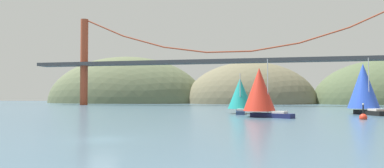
{
  "coord_description": "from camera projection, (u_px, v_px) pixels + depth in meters",
  "views": [
    {
      "loc": [
        13.0,
        -26.41,
        3.56
      ],
      "look_at": [
        0.0,
        34.4,
        5.58
      ],
      "focal_mm": 33.06,
      "sensor_mm": 36.0,
      "label": 1
    }
  ],
  "objects": [
    {
      "name": "ground_plane",
      "position": [
        103.0,
        140.0,
        28.41
      ],
      "size": [
        360.0,
        360.0,
        0.0
      ],
      "primitive_type": "plane",
      "color": "#426075"
    },
    {
      "name": "headland_left",
      "position": [
        125.0,
        103.0,
        171.85
      ],
      "size": [
        79.37,
        44.0,
        44.81
      ],
      "primitive_type": "ellipsoid",
      "color": "#5B6647",
      "rests_on": "ground_plane"
    },
    {
      "name": "suspension_bridge",
      "position": [
        229.0,
        60.0,
        121.77
      ],
      "size": [
        145.22,
        6.0,
        32.6
      ],
      "color": "#A34228",
      "rests_on": "ground_plane"
    },
    {
      "name": "headland_right",
      "position": [
        382.0,
        104.0,
        147.82
      ],
      "size": [
        56.5,
        44.0,
        36.7
      ],
      "primitive_type": "ellipsoid",
      "color": "#4C5B3D",
      "rests_on": "ground_plane"
    },
    {
      "name": "sailboat_teal_sail",
      "position": [
        240.0,
        94.0,
        69.58
      ],
      "size": [
        5.25,
        8.02,
        7.89
      ],
      "color": "navy",
      "rests_on": "ground_plane"
    },
    {
      "name": "headland_center",
      "position": [
        249.0,
        103.0,
        159.31
      ],
      "size": [
        58.99,
        44.0,
        37.41
      ],
      "primitive_type": "ellipsoid",
      "color": "#6B664C",
      "rests_on": "ground_plane"
    },
    {
      "name": "sailboat_scarlet_sail",
      "position": [
        260.0,
        90.0,
        58.28
      ],
      "size": [
        9.13,
        7.21,
        9.5
      ],
      "color": "#191E4C",
      "rests_on": "ground_plane"
    },
    {
      "name": "sailboat_blue_spinnaker",
      "position": [
        364.0,
        87.0,
        67.13
      ],
      "size": [
        7.22,
        10.33,
        10.57
      ],
      "color": "black",
      "rests_on": "ground_plane"
    },
    {
      "name": "channel_buoy",
      "position": [
        363.0,
        117.0,
        52.34
      ],
      "size": [
        1.1,
        1.1,
        2.64
      ],
      "color": "red",
      "rests_on": "ground_plane"
    }
  ]
}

